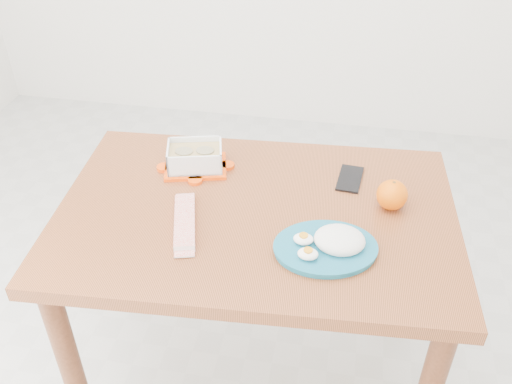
% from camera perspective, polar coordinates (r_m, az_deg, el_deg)
% --- Properties ---
extents(ground, '(3.50, 3.50, 0.00)m').
position_cam_1_polar(ground, '(2.14, -3.76, -15.95)').
color(ground, '#B7B7B2').
rests_on(ground, ground).
extents(dining_table, '(1.10, 0.77, 0.75)m').
position_cam_1_polar(dining_table, '(1.59, 0.00, -5.06)').
color(dining_table, '#9E4F2C').
rests_on(dining_table, ground).
extents(food_container, '(0.21, 0.17, 0.08)m').
position_cam_1_polar(food_container, '(1.67, -6.12, 3.45)').
color(food_container, '#FF4A07').
rests_on(food_container, dining_table).
extents(orange_fruit, '(0.08, 0.08, 0.08)m').
position_cam_1_polar(orange_fruit, '(1.55, 13.45, -0.28)').
color(orange_fruit, orange).
rests_on(orange_fruit, dining_table).
extents(rice_plate, '(0.30, 0.30, 0.07)m').
position_cam_1_polar(rice_plate, '(1.40, 7.42, -5.14)').
color(rice_plate, '#16627D').
rests_on(rice_plate, dining_table).
extents(candy_bar, '(0.11, 0.22, 0.02)m').
position_cam_1_polar(candy_bar, '(1.48, -7.15, -2.98)').
color(candy_bar, red).
rests_on(candy_bar, dining_table).
extents(smartphone, '(0.08, 0.13, 0.01)m').
position_cam_1_polar(smartphone, '(1.65, 9.37, 1.32)').
color(smartphone, black).
rests_on(smartphone, dining_table).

